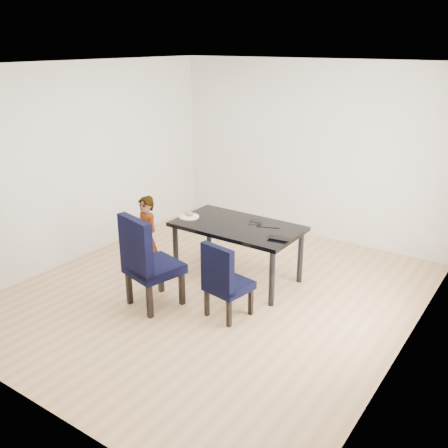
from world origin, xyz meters
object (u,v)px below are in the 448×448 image
Objects in this scene: dining_table at (237,252)px; chair_left at (154,260)px; child at (147,239)px; laptop at (281,238)px; chair_right at (229,279)px; plate at (189,217)px.

chair_left is (-0.42, -1.11, 0.19)m from dining_table.
child reaches higher than dining_table.
child is 1.74m from laptop.
chair_right is at bearing 63.11° from laptop.
dining_table is 1.43× the size of child.
chair_right is at bearing -62.59° from dining_table.
child is (-1.39, 0.18, 0.11)m from chair_right.
laptop is (1.36, 0.02, 0.00)m from plate.
laptop reaches higher than dining_table.
child is (-0.96, -0.65, 0.18)m from dining_table.
child is at bearing -145.77° from dining_table.
laptop reaches higher than plate.
dining_table is at bearing 53.60° from child.
dining_table is 6.15× the size of plate.
plate is (-0.26, 0.99, 0.19)m from chair_left.
child is at bearing 153.06° from chair_left.
laptop is (1.10, 1.01, 0.20)m from chair_left.
chair_left is 3.93× the size of laptop.
dining_table is 1.17m from child.
chair_right reaches higher than laptop.
chair_right is 0.81× the size of child.
chair_right reaches higher than dining_table.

